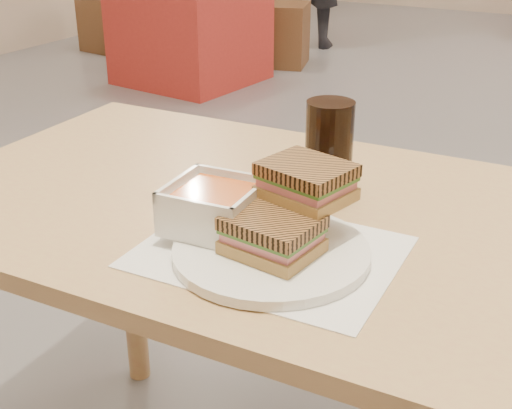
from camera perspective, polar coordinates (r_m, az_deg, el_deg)
The scene contains 10 objects.
main_table at distance 1.14m, azimuth 1.79°, elevation -5.39°, with size 1.22×0.74×0.75m.
tray_liner at distance 0.95m, azimuth 1.14°, elevation -3.98°, with size 0.36×0.28×0.00m.
plate at distance 0.93m, azimuth 1.27°, elevation -3.98°, with size 0.27×0.27×0.01m.
soup_bowl at distance 0.97m, azimuth -3.54°, elevation -0.32°, with size 0.13×0.13×0.07m.
panini_lower at distance 0.91m, azimuth 1.38°, elevation -2.51°, with size 0.13×0.11×0.05m.
panini_upper at distance 0.94m, azimuth 4.23°, elevation 1.95°, with size 0.14×0.12×0.05m.
cola_glass at distance 1.09m, azimuth 6.10°, elevation 4.43°, with size 0.08×0.08×0.16m.
bg_table_0 at distance 4.74m, azimuth -5.51°, elevation 14.46°, with size 0.90×0.90×0.71m.
bg_chair_0l at distance 5.83m, azimuth -12.05°, elevation 14.59°, with size 0.43×0.43×0.43m.
bg_chair_0r at distance 5.22m, azimuth 2.00°, elevation 14.03°, with size 0.49×0.49×0.45m.
Camera 1 is at (0.42, -2.74, 1.21)m, focal length 47.85 mm.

